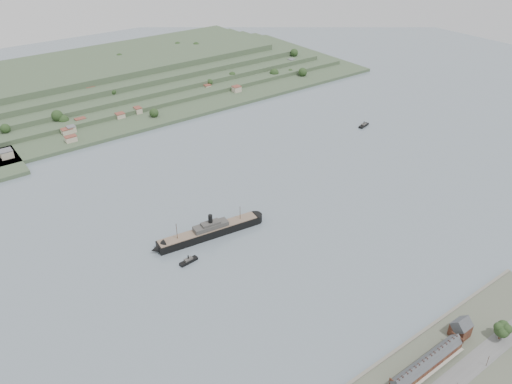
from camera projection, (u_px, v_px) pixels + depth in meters
ground at (262, 228)px, 404.82m from camera, size 1400.00×1400.00×0.00m
near_shore at (465, 384)px, 275.94m from camera, size 220.00×80.00×2.60m
terrace_row at (427, 364)px, 280.70m from camera, size 55.60×9.80×11.07m
gabled_building at (461, 328)px, 301.86m from camera, size 10.40×10.18×14.09m
far_peninsula at (105, 81)px, 683.05m from camera, size 760.00×309.00×30.00m
steamship at (206, 232)px, 392.94m from camera, size 95.57×22.34×22.95m
tugboat at (189, 261)px, 366.97m from camera, size 14.80×5.30×6.52m
ferry_east at (364, 125)px, 579.02m from camera, size 17.34×8.61×6.27m
fig_tree at (503, 330)px, 298.66m from camera, size 11.47×9.93×12.80m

